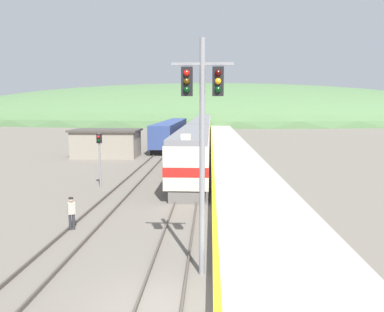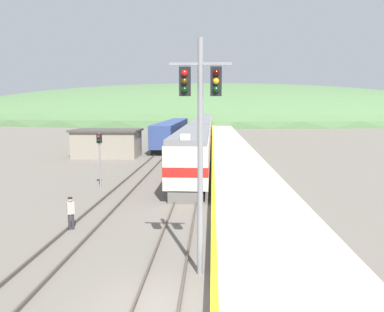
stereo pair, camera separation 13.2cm
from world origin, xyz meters
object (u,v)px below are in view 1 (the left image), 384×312
(carriage_third, at_px, (203,127))
(signal_mast_main, at_px, (202,123))
(siding_train, at_px, (172,132))
(track_worker, at_px, (71,211))
(carriage_fourth, at_px, (204,122))
(signal_post_siding, at_px, (99,149))
(carriage_second, at_px, (200,134))
(express_train_lead_car, at_px, (193,151))

(carriage_third, distance_m, signal_mast_main, 62.23)
(siding_train, relative_size, track_worker, 19.19)
(carriage_fourth, xyz_separation_m, signal_post_siding, (-6.96, -67.43, 0.78))
(track_worker, bearing_deg, signal_post_siding, 98.26)
(signal_mast_main, bearing_deg, carriage_second, 91.75)
(carriage_second, distance_m, signal_mast_main, 42.20)
(express_train_lead_car, height_order, signal_mast_main, signal_mast_main)
(signal_post_siding, bearing_deg, carriage_fourth, 84.10)
(express_train_lead_car, distance_m, signal_mast_main, 20.96)
(signal_mast_main, relative_size, track_worker, 5.11)
(carriage_second, distance_m, track_worker, 37.62)
(siding_train, bearing_deg, carriage_second, -57.37)
(express_train_lead_car, relative_size, signal_mast_main, 2.46)
(carriage_second, distance_m, signal_post_siding, 28.15)
(signal_mast_main, distance_m, signal_post_siding, 17.13)
(siding_train, bearing_deg, carriage_fourth, 81.28)
(signal_mast_main, distance_m, track_worker, 9.61)
(carriage_third, relative_size, carriage_fourth, 1.00)
(carriage_second, bearing_deg, express_train_lead_car, -90.00)
(express_train_lead_car, xyz_separation_m, carriage_third, (0.00, 41.49, -0.01))
(carriage_third, bearing_deg, signal_post_siding, -98.37)
(signal_mast_main, bearing_deg, carriage_third, 91.18)
(carriage_fourth, bearing_deg, carriage_third, -90.00)
(carriage_second, relative_size, track_worker, 11.29)
(express_train_lead_car, distance_m, siding_train, 29.59)
(track_worker, bearing_deg, carriage_fourth, 85.92)
(express_train_lead_car, bearing_deg, siding_train, 99.67)
(express_train_lead_car, height_order, carriage_third, express_train_lead_car)
(express_train_lead_car, relative_size, carriage_third, 1.11)
(express_train_lead_car, distance_m, carriage_second, 21.41)
(signal_mast_main, height_order, track_worker, signal_mast_main)
(signal_mast_main, bearing_deg, signal_post_siding, 119.16)
(track_worker, bearing_deg, carriage_second, 81.55)
(siding_train, distance_m, signal_post_siding, 35.10)
(carriage_second, bearing_deg, carriage_third, 90.00)
(carriage_fourth, bearing_deg, signal_post_siding, -95.90)
(carriage_second, xyz_separation_m, signal_post_siding, (-6.96, -27.27, 0.78))
(express_train_lead_car, relative_size, carriage_second, 1.11)
(signal_mast_main, bearing_deg, carriage_fourth, 90.89)
(signal_post_siding, height_order, track_worker, signal_post_siding)
(carriage_fourth, bearing_deg, track_worker, -94.08)
(carriage_second, xyz_separation_m, track_worker, (-5.52, -37.19, -1.31))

